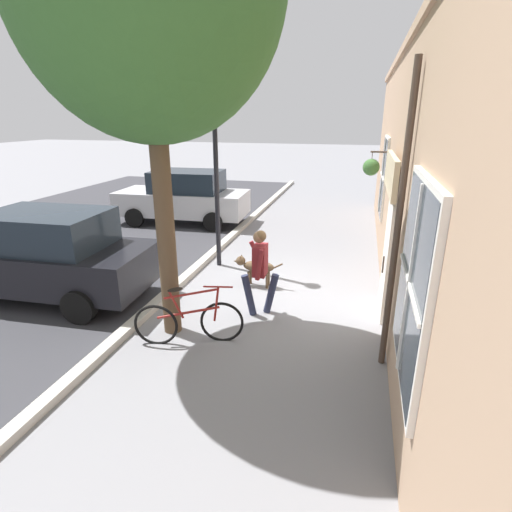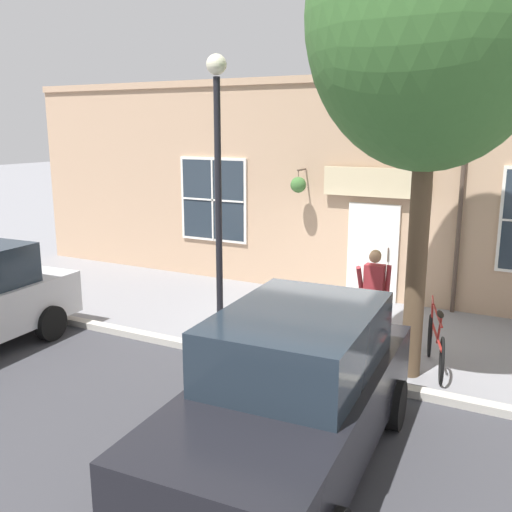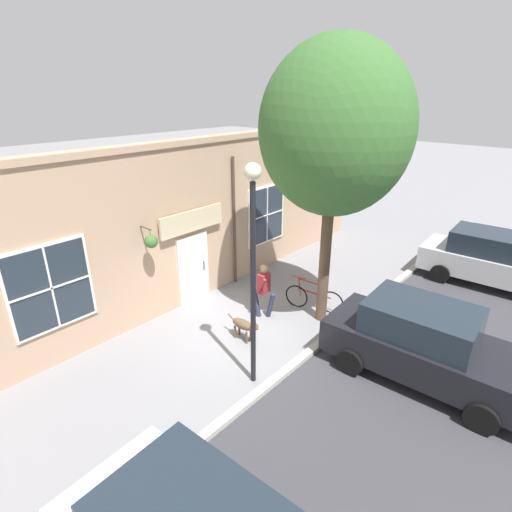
% 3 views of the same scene
% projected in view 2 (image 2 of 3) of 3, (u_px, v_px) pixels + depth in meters
% --- Properties ---
extents(ground_plane, '(90.00, 90.00, 0.00)m').
position_uv_depth(ground_plane, '(317.00, 327.00, 10.69)').
color(ground_plane, gray).
extents(curb_and_road, '(10.10, 28.00, 0.12)m').
position_uv_depth(curb_and_road, '(98.00, 505.00, 5.63)').
color(curb_and_road, '#B2ADA3').
rests_on(curb_and_road, ground_plane).
extents(storefront_facade, '(0.95, 18.00, 4.74)m').
position_uv_depth(storefront_facade, '(360.00, 189.00, 12.18)').
color(storefront_facade, tan).
rests_on(storefront_facade, ground_plane).
extents(pedestrian_walking, '(0.66, 0.55, 1.60)m').
position_uv_depth(pedestrian_walking, '(374.00, 286.00, 10.00)').
color(pedestrian_walking, '#282D47').
rests_on(pedestrian_walking, ground_plane).
extents(dog_on_leash, '(1.07, 0.27, 0.67)m').
position_uv_depth(dog_on_leash, '(301.00, 310.00, 10.31)').
color(dog_on_leash, brown).
rests_on(dog_on_leash, ground_plane).
extents(street_tree_by_curb, '(3.71, 3.34, 7.13)m').
position_uv_depth(street_tree_by_curb, '(427.00, 28.00, 7.62)').
color(street_tree_by_curb, brown).
rests_on(street_tree_by_curb, ground_plane).
extents(leaning_bicycle, '(1.67, 0.55, 1.00)m').
position_uv_depth(leaning_bicycle, '(436.00, 344.00, 8.83)').
color(leaning_bicycle, black).
rests_on(leaning_bicycle, ground_plane).
extents(parked_car_mid_block, '(4.39, 2.11, 1.75)m').
position_uv_depth(parked_car_mid_block, '(293.00, 391.00, 6.15)').
color(parked_car_mid_block, black).
rests_on(parked_car_mid_block, ground_plane).
extents(street_lamp, '(0.32, 0.32, 4.77)m').
position_uv_depth(street_lamp, '(218.00, 162.00, 9.14)').
color(street_lamp, black).
rests_on(street_lamp, ground_plane).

